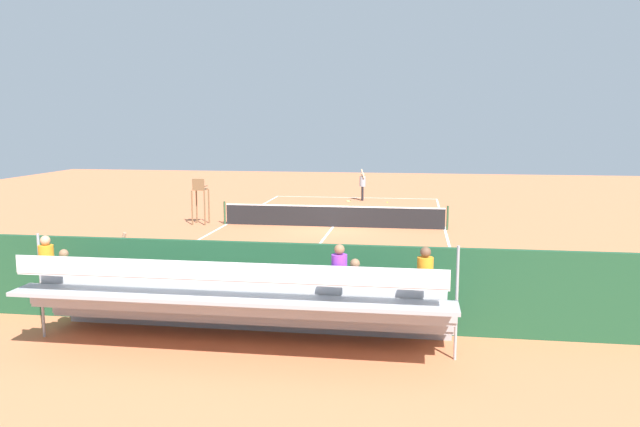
{
  "coord_description": "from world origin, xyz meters",
  "views": [
    {
      "loc": [
        -3.61,
        27.9,
        4.8
      ],
      "look_at": [
        0.0,
        4.0,
        1.2
      ],
      "focal_mm": 35.24,
      "sensor_mm": 36.0,
      "label": 1
    }
  ],
  "objects": [
    {
      "name": "ground_plane",
      "position": [
        0.0,
        0.0,
        0.0
      ],
      "size": [
        60.0,
        60.0,
        0.0
      ],
      "primitive_type": "plane",
      "color": "#CC7047"
    },
    {
      "name": "court_line_markings",
      "position": [
        0.0,
        -0.04,
        0.0
      ],
      "size": [
        10.1,
        22.2,
        0.01
      ],
      "color": "white",
      "rests_on": "ground"
    },
    {
      "name": "tennis_net",
      "position": [
        0.0,
        0.0,
        0.5
      ],
      "size": [
        10.3,
        0.1,
        1.07
      ],
      "color": "black",
      "rests_on": "ground"
    },
    {
      "name": "backdrop_wall",
      "position": [
        0.0,
        14.0,
        1.0
      ],
      "size": [
        18.0,
        0.16,
        2.0
      ],
      "primitive_type": "cube",
      "color": "#1E4C2D",
      "rests_on": "ground"
    },
    {
      "name": "bleacher_stand",
      "position": [
        0.05,
        15.38,
        0.95
      ],
      "size": [
        9.06,
        2.4,
        2.48
      ],
      "color": "#9EA0A5",
      "rests_on": "ground"
    },
    {
      "name": "umpire_chair",
      "position": [
        6.2,
        0.22,
        1.31
      ],
      "size": [
        0.67,
        0.67,
        2.14
      ],
      "color": "brown",
      "rests_on": "ground"
    },
    {
      "name": "courtside_bench",
      "position": [
        -1.7,
        13.27,
        0.56
      ],
      "size": [
        1.8,
        0.4,
        0.93
      ],
      "color": "#33383D",
      "rests_on": "ground"
    },
    {
      "name": "equipment_bag",
      "position": [
        0.02,
        13.4,
        0.18
      ],
      "size": [
        0.9,
        0.36,
        0.36
      ],
      "primitive_type": "cube",
      "color": "black",
      "rests_on": "ground"
    },
    {
      "name": "tennis_player",
      "position": [
        -0.52,
        -9.69,
        1.02
      ],
      "size": [
        0.39,
        0.54,
        1.93
      ],
      "color": "black",
      "rests_on": "ground"
    },
    {
      "name": "tennis_racket",
      "position": [
        0.25,
        -9.12,
        0.01
      ],
      "size": [
        0.36,
        0.59,
        0.03
      ],
      "color": "black",
      "rests_on": "ground"
    },
    {
      "name": "tennis_ball_near",
      "position": [
        -2.06,
        -8.7,
        0.03
      ],
      "size": [
        0.07,
        0.07,
        0.07
      ],
      "primitive_type": "sphere",
      "color": "#CCDB33",
      "rests_on": "ground"
    },
    {
      "name": "tennis_ball_far",
      "position": [
        1.25,
        -6.31,
        0.03
      ],
      "size": [
        0.07,
        0.07,
        0.07
      ],
      "primitive_type": "sphere",
      "color": "#CCDB33",
      "rests_on": "ground"
    },
    {
      "name": "line_judge",
      "position": [
        3.85,
        13.08,
        1.02
      ],
      "size": [
        0.36,
        0.53,
        1.93
      ],
      "color": "#232328",
      "rests_on": "ground"
    }
  ]
}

